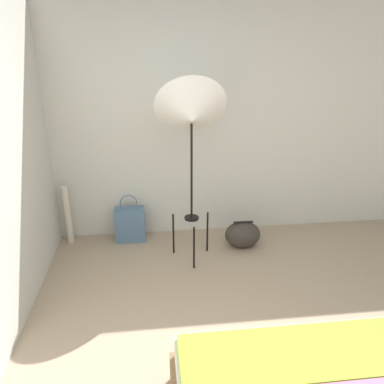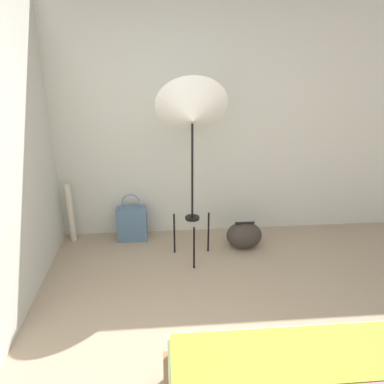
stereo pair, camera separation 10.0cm
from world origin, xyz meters
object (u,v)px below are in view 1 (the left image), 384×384
Objects in this scene: photo_umbrella at (192,115)px; paper_roll at (68,215)px; tote_bag at (130,224)px; duffel_bag at (243,234)px.

photo_umbrella is 1.84m from paper_roll.
tote_bag is at bearing 145.67° from photo_umbrella.
paper_roll is (-1.34, 0.48, -1.17)m from photo_umbrella.
duffel_bag is 0.58× the size of paper_roll.
tote_bag is 0.70m from paper_roll.
tote_bag is at bearing -2.86° from paper_roll.
photo_umbrella reaches higher than duffel_bag.
paper_roll reaches higher than tote_bag.
paper_roll reaches higher than duffel_bag.
paper_roll is at bearing 160.20° from photo_umbrella.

